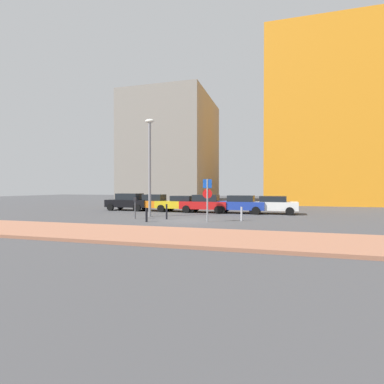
# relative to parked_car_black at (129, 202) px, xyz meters

# --- Properties ---
(ground_plane) EXTENTS (120.00, 120.00, 0.00)m
(ground_plane) POSITION_rel_parked_car_black_xyz_m (7.68, -6.71, -0.83)
(ground_plane) COLOR #424244
(sidewalk_brick) EXTENTS (40.00, 4.36, 0.14)m
(sidewalk_brick) POSITION_rel_parked_car_black_xyz_m (7.68, -13.05, -0.76)
(sidewalk_brick) COLOR #9E664C
(sidewalk_brick) RESTS_ON ground
(parked_car_black) EXTENTS (4.19, 2.06, 1.60)m
(parked_car_black) POSITION_rel_parked_car_black_xyz_m (0.00, 0.00, 0.00)
(parked_car_black) COLOR black
(parked_car_black) RESTS_ON ground
(parked_car_orange) EXTENTS (4.04, 1.96, 1.53)m
(parked_car_orange) POSITION_rel_parked_car_black_xyz_m (2.58, 0.03, -0.05)
(parked_car_orange) COLOR orange
(parked_car_orange) RESTS_ON ground
(parked_car_yellow) EXTENTS (4.01, 1.90, 1.43)m
(parked_car_yellow) POSITION_rel_parked_car_black_xyz_m (5.11, -0.19, -0.09)
(parked_car_yellow) COLOR gold
(parked_car_yellow) RESTS_ON ground
(parked_car_red) EXTENTS (4.08, 1.91, 1.54)m
(parked_car_red) POSITION_rel_parked_car_black_xyz_m (7.48, -0.37, -0.03)
(parked_car_red) COLOR red
(parked_car_red) RESTS_ON ground
(parked_car_blue) EXTENTS (4.14, 2.05, 1.50)m
(parked_car_blue) POSITION_rel_parked_car_black_xyz_m (10.53, -0.30, -0.04)
(parked_car_blue) COLOR #1E389E
(parked_car_blue) RESTS_ON ground
(parked_car_white) EXTENTS (4.11, 1.99, 1.46)m
(parked_car_white) POSITION_rel_parked_car_black_xyz_m (13.08, -0.20, -0.05)
(parked_car_white) COLOR white
(parked_car_white) RESTS_ON ground
(parking_sign_post) EXTENTS (0.60, 0.10, 2.70)m
(parking_sign_post) POSITION_rel_parked_car_black_xyz_m (9.28, -7.12, 0.87)
(parking_sign_post) COLOR gray
(parking_sign_post) RESTS_ON ground
(parking_meter) EXTENTS (0.18, 0.14, 1.48)m
(parking_meter) POSITION_rel_parked_car_black_xyz_m (4.09, -6.72, 0.13)
(parking_meter) COLOR #4C4C51
(parking_meter) RESTS_ON ground
(street_lamp) EXTENTS (0.70, 0.36, 7.23)m
(street_lamp) POSITION_rel_parked_car_black_xyz_m (4.39, -4.95, 3.41)
(street_lamp) COLOR gray
(street_lamp) RESTS_ON ground
(traffic_bollard_near) EXTENTS (0.12, 0.12, 1.03)m
(traffic_bollard_near) POSITION_rel_parked_car_black_xyz_m (6.27, -6.37, -0.31)
(traffic_bollard_near) COLOR black
(traffic_bollard_near) RESTS_ON ground
(traffic_bollard_mid) EXTENTS (0.14, 0.14, 0.88)m
(traffic_bollard_mid) POSITION_rel_parked_car_black_xyz_m (5.60, -8.12, -0.39)
(traffic_bollard_mid) COLOR black
(traffic_bollard_mid) RESTS_ON ground
(traffic_bollard_far) EXTENTS (0.13, 0.13, 0.90)m
(traffic_bollard_far) POSITION_rel_parked_car_black_xyz_m (11.27, -5.90, -0.38)
(traffic_bollard_far) COLOR #B7B7BC
(traffic_bollard_far) RESTS_ON ground
(building_colorful_midrise) EXTENTS (14.31, 16.31, 22.05)m
(building_colorful_midrise) POSITION_rel_parked_car_black_xyz_m (19.09, 19.61, 10.20)
(building_colorful_midrise) COLOR orange
(building_colorful_midrise) RESTS_ON ground
(building_under_construction) EXTENTS (12.12, 15.10, 16.18)m
(building_under_construction) POSITION_rel_parked_car_black_xyz_m (-2.50, 19.18, 7.26)
(building_under_construction) COLOR gray
(building_under_construction) RESTS_ON ground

